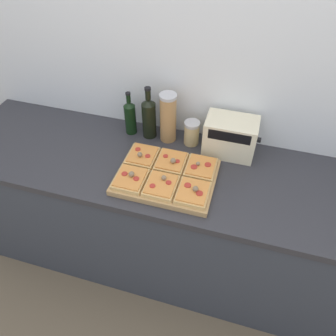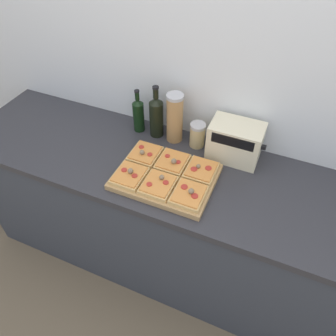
# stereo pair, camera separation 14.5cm
# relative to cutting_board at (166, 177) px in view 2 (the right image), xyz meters

# --- Properties ---
(ground_plane) EXTENTS (12.00, 12.00, 0.00)m
(ground_plane) POSITION_rel_cutting_board_xyz_m (0.08, -0.23, -0.94)
(ground_plane) COLOR brown
(wall_back) EXTENTS (6.00, 0.06, 2.50)m
(wall_back) POSITION_rel_cutting_board_xyz_m (0.08, 0.44, 0.31)
(wall_back) COLOR silver
(wall_back) RESTS_ON ground_plane
(kitchen_counter) EXTENTS (2.63, 0.67, 0.92)m
(kitchen_counter) POSITION_rel_cutting_board_xyz_m (0.08, 0.09, -0.48)
(kitchen_counter) COLOR #333842
(kitchen_counter) RESTS_ON ground_plane
(cutting_board) EXTENTS (0.49, 0.37, 0.03)m
(cutting_board) POSITION_rel_cutting_board_xyz_m (0.00, 0.00, 0.00)
(cutting_board) COLOR tan
(cutting_board) RESTS_ON kitchen_counter
(pizza_slice_back_left) EXTENTS (0.15, 0.17, 0.05)m
(pizza_slice_back_left) POSITION_rel_cutting_board_xyz_m (-0.16, 0.09, 0.03)
(pizza_slice_back_left) COLOR tan
(pizza_slice_back_left) RESTS_ON cutting_board
(pizza_slice_back_center) EXTENTS (0.15, 0.17, 0.06)m
(pizza_slice_back_center) POSITION_rel_cutting_board_xyz_m (0.00, 0.09, 0.03)
(pizza_slice_back_center) COLOR tan
(pizza_slice_back_center) RESTS_ON cutting_board
(pizza_slice_back_right) EXTENTS (0.15, 0.17, 0.05)m
(pizza_slice_back_right) POSITION_rel_cutting_board_xyz_m (0.16, 0.09, 0.03)
(pizza_slice_back_right) COLOR tan
(pizza_slice_back_right) RESTS_ON cutting_board
(pizza_slice_front_left) EXTENTS (0.15, 0.17, 0.06)m
(pizza_slice_front_left) POSITION_rel_cutting_board_xyz_m (-0.16, -0.09, 0.03)
(pizza_slice_front_left) COLOR tan
(pizza_slice_front_left) RESTS_ON cutting_board
(pizza_slice_front_center) EXTENTS (0.15, 0.17, 0.05)m
(pizza_slice_front_center) POSITION_rel_cutting_board_xyz_m (0.00, -0.09, 0.03)
(pizza_slice_front_center) COLOR tan
(pizza_slice_front_center) RESTS_ON cutting_board
(pizza_slice_front_right) EXTENTS (0.15, 0.17, 0.06)m
(pizza_slice_front_right) POSITION_rel_cutting_board_xyz_m (0.16, -0.09, 0.03)
(pizza_slice_front_right) COLOR tan
(pizza_slice_front_right) RESTS_ON cutting_board
(olive_oil_bottle) EXTENTS (0.07, 0.07, 0.26)m
(olive_oil_bottle) POSITION_rel_cutting_board_xyz_m (-0.31, 0.32, 0.09)
(olive_oil_bottle) COLOR black
(olive_oil_bottle) RESTS_ON kitchen_counter
(wine_bottle) EXTENTS (0.08, 0.08, 0.31)m
(wine_bottle) POSITION_rel_cutting_board_xyz_m (-0.19, 0.32, 0.11)
(wine_bottle) COLOR black
(wine_bottle) RESTS_ON kitchen_counter
(grain_jar_tall) EXTENTS (0.09, 0.09, 0.29)m
(grain_jar_tall) POSITION_rel_cutting_board_xyz_m (-0.08, 0.32, 0.13)
(grain_jar_tall) COLOR #AD7F4C
(grain_jar_tall) RESTS_ON kitchen_counter
(grain_jar_short) EXTENTS (0.09, 0.09, 0.14)m
(grain_jar_short) POSITION_rel_cutting_board_xyz_m (0.05, 0.32, 0.06)
(grain_jar_short) COLOR tan
(grain_jar_short) RESTS_ON kitchen_counter
(toaster_oven) EXTENTS (0.29, 0.18, 0.21)m
(toaster_oven) POSITION_rel_cutting_board_xyz_m (0.27, 0.30, 0.09)
(toaster_oven) COLOR beige
(toaster_oven) RESTS_ON kitchen_counter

